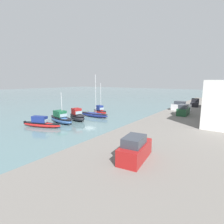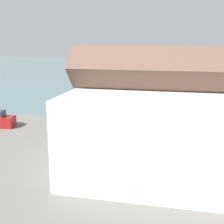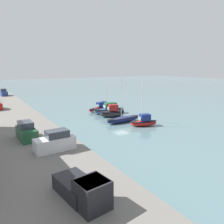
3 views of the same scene
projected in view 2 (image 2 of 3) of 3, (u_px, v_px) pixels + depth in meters
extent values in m
plane|color=slate|center=(144.00, 111.00, 56.63)|extent=(320.00, 320.00, 0.00)
cube|color=slate|center=(106.00, 170.00, 29.01)|extent=(98.94, 30.02, 1.68)
cube|color=white|center=(215.00, 135.00, 25.26)|extent=(23.58, 12.27, 6.88)
cube|color=brown|center=(220.00, 70.00, 24.06)|extent=(24.06, 3.68, 3.68)
ellipsoid|color=red|center=(174.00, 108.00, 56.41)|extent=(3.14, 5.28, 1.01)
ellipsoid|color=black|center=(175.00, 106.00, 56.33)|extent=(3.23, 5.39, 0.12)
cube|color=navy|center=(175.00, 102.00, 56.38)|extent=(1.77, 2.05, 1.15)
cube|color=#8CA5B2|center=(173.00, 104.00, 55.55)|extent=(1.16, 0.44, 0.58)
cylinder|color=silver|center=(175.00, 87.00, 55.20)|extent=(0.10, 0.10, 6.85)
ellipsoid|color=navy|center=(151.00, 109.00, 55.86)|extent=(2.12, 7.74, 1.06)
ellipsoid|color=black|center=(151.00, 107.00, 55.77)|extent=(2.20, 7.90, 0.12)
cylinder|color=silver|center=(152.00, 82.00, 54.18)|extent=(0.10, 0.10, 8.80)
ellipsoid|color=black|center=(124.00, 106.00, 57.31)|extent=(3.51, 5.58, 1.40)
ellipsoid|color=black|center=(124.00, 103.00, 57.20)|extent=(3.63, 5.70, 0.12)
cube|color=maroon|center=(125.00, 99.00, 57.23)|extent=(2.05, 2.19, 1.25)
cube|color=#8CA5B2|center=(122.00, 101.00, 56.37)|extent=(1.42, 0.50, 0.63)
cube|color=black|center=(130.00, 102.00, 59.34)|extent=(0.42, 0.37, 0.56)
ellipsoid|color=#33568E|center=(109.00, 104.00, 59.20)|extent=(3.42, 7.57, 1.26)
ellipsoid|color=black|center=(109.00, 102.00, 59.10)|extent=(3.53, 7.73, 0.12)
cube|color=#195638|center=(109.00, 98.00, 59.25)|extent=(2.09, 2.80, 1.21)
cube|color=#8CA5B2|center=(106.00, 100.00, 58.01)|extent=(1.52, 0.35, 0.61)
cylinder|color=silver|center=(107.00, 89.00, 58.00)|extent=(0.10, 0.10, 4.96)
ellipsoid|color=red|center=(87.00, 104.00, 60.34)|extent=(4.13, 7.96, 0.90)
ellipsoid|color=black|center=(87.00, 102.00, 60.26)|extent=(4.24, 8.13, 0.12)
cube|color=navy|center=(87.00, 99.00, 60.49)|extent=(2.03, 3.00, 1.13)
cube|color=#8CA5B2|center=(88.00, 101.00, 59.04)|extent=(1.01, 0.45, 0.56)
cube|color=black|center=(87.00, 100.00, 63.93)|extent=(0.43, 0.39, 0.56)
cube|color=#1E4C2D|center=(186.00, 130.00, 36.49)|extent=(4.27, 1.96, 1.40)
cube|color=#333842|center=(184.00, 121.00, 36.31)|extent=(2.37, 1.62, 0.76)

